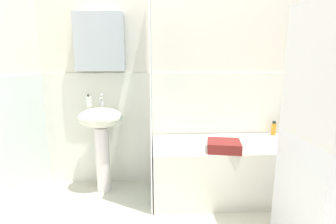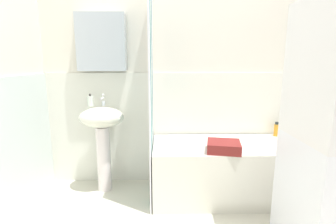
{
  "view_description": "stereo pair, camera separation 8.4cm",
  "coord_description": "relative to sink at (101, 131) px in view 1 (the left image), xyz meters",
  "views": [
    {
      "loc": [
        -0.39,
        -1.43,
        1.32
      ],
      "look_at": [
        -0.27,
        0.87,
        0.86
      ],
      "focal_mm": 27.07,
      "sensor_mm": 36.0,
      "label": 1
    },
    {
      "loc": [
        -0.31,
        -1.43,
        1.32
      ],
      "look_at": [
        -0.27,
        0.87,
        0.86
      ],
      "focal_mm": 27.07,
      "sensor_mm": 36.0,
      "label": 2
    }
  ],
  "objects": [
    {
      "name": "lotion_bottle",
      "position": [
        1.94,
        0.12,
        -0.0
      ],
      "size": [
        0.04,
        0.04,
        0.21
      ],
      "color": "#2D202C",
      "rests_on": "bathtub"
    },
    {
      "name": "sink",
      "position": [
        0.0,
        0.0,
        0.0
      ],
      "size": [
        0.44,
        0.34,
        0.87
      ],
      "color": "white",
      "rests_on": "ground_plane"
    },
    {
      "name": "towel_folded",
      "position": [
        1.14,
        -0.34,
        -0.06
      ],
      "size": [
        0.33,
        0.3,
        0.09
      ],
      "primitive_type": "cube",
      "rotation": [
        0.0,
        0.0,
        -0.19
      ],
      "color": "maroon",
      "rests_on": "bathtub"
    },
    {
      "name": "wall_back_tiled",
      "position": [
        0.87,
        0.23,
        0.5
      ],
      "size": [
        3.6,
        0.18,
        2.4
      ],
      "color": "white",
      "rests_on": "ground_plane"
    },
    {
      "name": "bathtub",
      "position": [
        1.28,
        -0.14,
        -0.37
      ],
      "size": [
        1.52,
        0.66,
        0.54
      ],
      "primitive_type": "cube",
      "color": "silver",
      "rests_on": "ground_plane"
    },
    {
      "name": "body_wash_bottle",
      "position": [
        1.81,
        0.12,
        -0.03
      ],
      "size": [
        0.05,
        0.05,
        0.15
      ],
      "color": "orange",
      "rests_on": "bathtub"
    },
    {
      "name": "soap_dispenser",
      "position": [
        -0.12,
        0.07,
        0.29
      ],
      "size": [
        0.06,
        0.06,
        0.13
      ],
      "color": "white",
      "rests_on": "sink"
    },
    {
      "name": "faucet",
      "position": [
        -0.0,
        0.08,
        0.29
      ],
      "size": [
        0.03,
        0.12,
        0.12
      ],
      "color": "silver",
      "rests_on": "sink"
    },
    {
      "name": "shower_curtain",
      "position": [
        0.5,
        -0.14,
        0.36
      ],
      "size": [
        0.01,
        0.66,
        2.0
      ],
      "color": "white",
      "rests_on": "ground_plane"
    }
  ]
}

